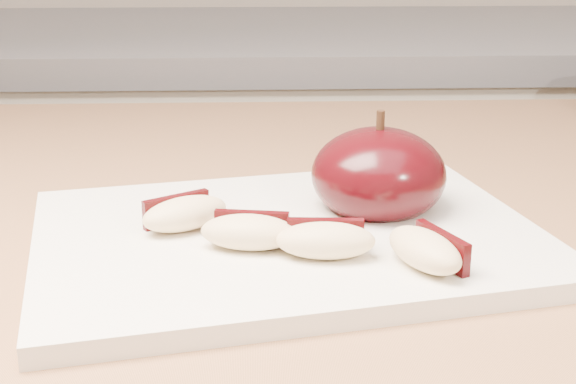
{
  "coord_description": "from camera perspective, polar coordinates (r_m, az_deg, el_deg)",
  "views": [
    {
      "loc": [
        -0.09,
        -0.09,
        1.1
      ],
      "look_at": [
        -0.06,
        0.38,
        0.94
      ],
      "focal_mm": 50.0,
      "sensor_mm": 36.0,
      "label": 1
    }
  ],
  "objects": [
    {
      "name": "cutting_board",
      "position": [
        0.51,
        0.0,
        -3.32
      ],
      "size": [
        0.35,
        0.29,
        0.01
      ],
      "primitive_type": "cube",
      "rotation": [
        0.0,
        0.0,
        0.2
      ],
      "color": "silver",
      "rests_on": "island_counter"
    },
    {
      "name": "apple_half",
      "position": [
        0.55,
        6.45,
        1.23
      ],
      "size": [
        0.11,
        0.11,
        0.08
      ],
      "rotation": [
        0.0,
        0.0,
        -0.29
      ],
      "color": "black",
      "rests_on": "cutting_board"
    },
    {
      "name": "back_cabinet",
      "position": [
        1.44,
        1.21,
        -7.18
      ],
      "size": [
        2.4,
        0.62,
        0.94
      ],
      "color": "silver",
      "rests_on": "ground"
    },
    {
      "name": "apple_wedge_b",
      "position": [
        0.48,
        -2.79,
        -2.82
      ],
      "size": [
        0.06,
        0.04,
        0.02
      ],
      "rotation": [
        0.0,
        0.0,
        -0.16
      ],
      "color": "beige",
      "rests_on": "cutting_board"
    },
    {
      "name": "apple_wedge_d",
      "position": [
        0.46,
        9.82,
        -4.05
      ],
      "size": [
        0.05,
        0.06,
        0.02
      ],
      "rotation": [
        0.0,
        0.0,
        -1.16
      ],
      "color": "beige",
      "rests_on": "cutting_board"
    },
    {
      "name": "apple_wedge_c",
      "position": [
        0.47,
        2.69,
        -3.41
      ],
      "size": [
        0.06,
        0.03,
        0.02
      ],
      "rotation": [
        0.0,
        0.0,
        -0.08
      ],
      "color": "beige",
      "rests_on": "cutting_board"
    },
    {
      "name": "apple_wedge_a",
      "position": [
        0.51,
        -7.4,
        -1.5
      ],
      "size": [
        0.06,
        0.05,
        0.02
      ],
      "rotation": [
        0.0,
        0.0,
        0.56
      ],
      "color": "beige",
      "rests_on": "cutting_board"
    }
  ]
}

